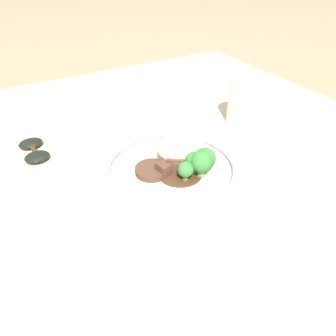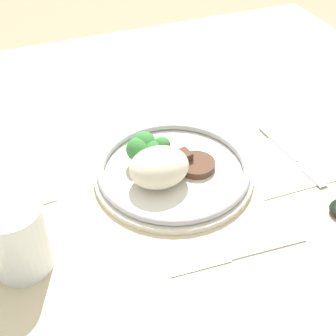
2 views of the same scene
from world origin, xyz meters
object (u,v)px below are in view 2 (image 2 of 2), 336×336
juice_glass (18,241)px  knife (234,257)px  plate (168,167)px  fork (296,161)px

juice_glass → knife: bearing=160.3°
plate → juice_glass: (0.25, 0.10, 0.03)m
plate → knife: (-0.02, 0.20, -0.02)m
juice_glass → fork: bearing=-174.0°
juice_glass → plate: bearing=-159.2°
plate → juice_glass: bearing=20.8°
fork → knife: 0.25m
fork → knife: fork is taller
juice_glass → fork: size_ratio=0.57×
juice_glass → fork: juice_glass is taller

